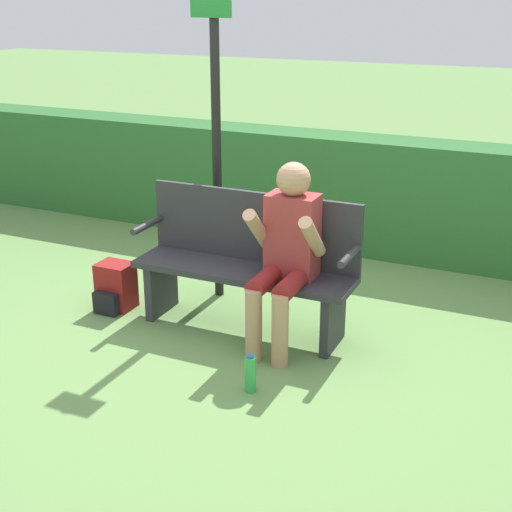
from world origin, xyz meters
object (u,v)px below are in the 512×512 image
at_px(park_bench, 247,262).
at_px(person_seated, 286,248).
at_px(signpost, 216,132).
at_px(water_bottle, 250,374).
at_px(backpack, 115,287).

height_order(park_bench, person_seated, person_seated).
distance_m(person_seated, signpost, 1.15).
height_order(water_bottle, signpost, signpost).
xyz_separation_m(backpack, signpost, (0.60, 0.57, 1.14)).
bearing_deg(park_bench, water_bottle, -63.49).
height_order(person_seated, backpack, person_seated).
xyz_separation_m(person_seated, backpack, (-1.40, -0.02, -0.53)).
relative_size(park_bench, backpack, 4.42).
xyz_separation_m(park_bench, backpack, (-1.04, -0.15, -0.32)).
relative_size(park_bench, person_seated, 1.28).
relative_size(water_bottle, signpost, 0.10).
distance_m(park_bench, person_seated, 0.43).
bearing_deg(park_bench, person_seated, -20.28).
distance_m(park_bench, backpack, 1.10).
bearing_deg(signpost, backpack, -136.74).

